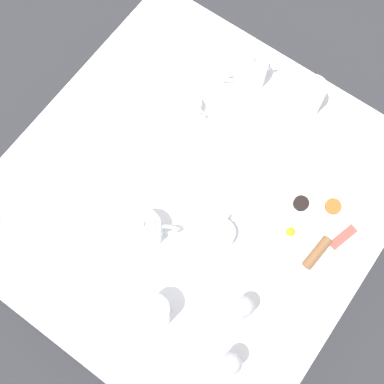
# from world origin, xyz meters

# --- Properties ---
(ground_plane) EXTENTS (8.00, 8.00, 0.00)m
(ground_plane) POSITION_xyz_m (0.00, 0.00, 0.00)
(ground_plane) COLOR #333338
(table) EXTENTS (1.08, 1.13, 0.71)m
(table) POSITION_xyz_m (0.00, 0.00, 0.65)
(table) COLOR white
(table) RESTS_ON ground_plane
(breakfast_plate) EXTENTS (0.31, 0.31, 0.04)m
(breakfast_plate) POSITION_xyz_m (0.35, 0.12, 0.72)
(breakfast_plate) COLOR white
(breakfast_plate) RESTS_ON table
(teapot_near) EXTENTS (0.16, 0.13, 0.13)m
(teapot_near) POSITION_xyz_m (-0.04, -0.18, 0.76)
(teapot_near) COLOR white
(teapot_near) RESTS_ON table
(teapot_far) EXTENTS (0.14, 0.15, 0.13)m
(teapot_far) POSITION_xyz_m (-0.08, 0.42, 0.76)
(teapot_far) COLOR white
(teapot_far) RESTS_ON table
(teacup_with_saucer_left) EXTENTS (0.16, 0.16, 0.06)m
(teacup_with_saucer_left) POSITION_xyz_m (0.14, -0.06, 0.73)
(teacup_with_saucer_left) COLOR white
(teacup_with_saucer_left) RESTS_ON table
(water_glass_short) EXTENTS (0.08, 0.08, 0.14)m
(water_glass_short) POSITION_xyz_m (0.13, -0.34, 0.78)
(water_glass_short) COLOR white
(water_glass_short) RESTS_ON table
(wine_glass_spare) EXTENTS (0.08, 0.08, 0.13)m
(wine_glass_spare) POSITION_xyz_m (0.12, 0.44, 0.77)
(wine_glass_spare) COLOR white
(wine_glass_spare) RESTS_ON table
(creamer_jug) EXTENTS (0.09, 0.07, 0.06)m
(creamer_jug) POSITION_xyz_m (-0.16, 0.22, 0.74)
(creamer_jug) COLOR white
(creamer_jug) RESTS_ON table
(pepper_grinder) EXTENTS (0.05, 0.05, 0.13)m
(pepper_grinder) POSITION_xyz_m (0.31, -0.20, 0.78)
(pepper_grinder) COLOR #BCBCC1
(pepper_grinder) RESTS_ON table
(salt_grinder) EXTENTS (0.05, 0.05, 0.13)m
(salt_grinder) POSITION_xyz_m (0.36, -0.33, 0.78)
(salt_grinder) COLOR #BCBCC1
(salt_grinder) RESTS_ON table
(napkin_folded) EXTENTS (0.15, 0.16, 0.01)m
(napkin_folded) POSITION_xyz_m (-0.22, 0.07, 0.71)
(napkin_folded) COLOR white
(napkin_folded) RESTS_ON table
(fork_by_plate) EXTENTS (0.18, 0.05, 0.00)m
(fork_by_plate) POSITION_xyz_m (-0.37, -0.31, 0.71)
(fork_by_plate) COLOR silver
(fork_by_plate) RESTS_ON table
(knife_by_plate) EXTENTS (0.09, 0.22, 0.00)m
(knife_by_plate) POSITION_xyz_m (-0.05, -0.42, 0.71)
(knife_by_plate) COLOR silver
(knife_by_plate) RESTS_ON table
(spoon_for_tea) EXTENTS (0.13, 0.09, 0.00)m
(spoon_for_tea) POSITION_xyz_m (-0.33, 0.44, 0.71)
(spoon_for_tea) COLOR silver
(spoon_for_tea) RESTS_ON table
(fork_spare) EXTENTS (0.17, 0.05, 0.00)m
(fork_spare) POSITION_xyz_m (-0.00, 0.13, 0.71)
(fork_spare) COLOR silver
(fork_spare) RESTS_ON table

